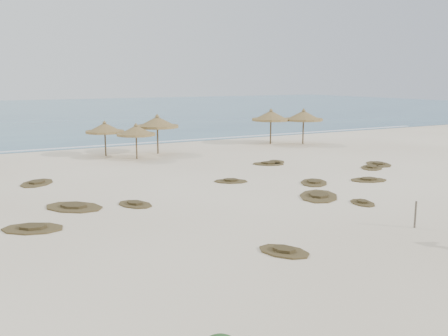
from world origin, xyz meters
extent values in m
plane|color=white|center=(0.00, 0.00, 0.00)|extent=(160.00, 160.00, 0.00)
cube|color=#295C7D|center=(0.00, 75.00, 0.00)|extent=(200.00, 100.00, 0.01)
cube|color=silver|center=(0.00, 26.00, 0.00)|extent=(70.00, 0.60, 0.01)
cylinder|color=brown|center=(-2.75, 20.29, 0.97)|extent=(0.11, 0.11, 1.95)
cylinder|color=brown|center=(-2.75, 20.29, 1.78)|extent=(3.36, 3.36, 0.17)
cone|color=brown|center=(-2.75, 20.29, 2.09)|extent=(3.25, 3.25, 0.70)
cone|color=brown|center=(-2.75, 20.29, 2.51)|extent=(0.33, 0.33, 0.20)
cylinder|color=brown|center=(-1.21, 17.91, 0.95)|extent=(0.11, 0.11, 1.90)
cylinder|color=brown|center=(-1.21, 17.91, 1.74)|extent=(2.96, 2.96, 0.16)
cone|color=brown|center=(-1.21, 17.91, 2.04)|extent=(2.86, 2.86, 0.68)
cone|color=brown|center=(-1.21, 17.91, 2.45)|extent=(0.33, 0.33, 0.20)
cylinder|color=brown|center=(1.05, 19.66, 1.12)|extent=(0.13, 0.13, 2.24)
cylinder|color=brown|center=(1.05, 19.66, 2.05)|extent=(4.17, 4.17, 0.19)
cone|color=brown|center=(1.05, 19.66, 2.40)|extent=(4.03, 4.03, 0.80)
cone|color=brown|center=(1.05, 19.66, 2.88)|extent=(0.38, 0.38, 0.23)
cylinder|color=brown|center=(14.10, 18.89, 1.15)|extent=(0.13, 0.13, 2.31)
cylinder|color=brown|center=(14.10, 18.89, 2.11)|extent=(4.23, 4.23, 0.20)
cone|color=brown|center=(14.10, 18.89, 2.47)|extent=(4.09, 4.09, 0.82)
cone|color=brown|center=(14.10, 18.89, 2.96)|extent=(0.40, 0.40, 0.24)
cylinder|color=brown|center=(11.62, 20.20, 1.15)|extent=(0.13, 0.13, 2.31)
cylinder|color=brown|center=(11.62, 20.20, 2.11)|extent=(3.59, 3.59, 0.20)
cone|color=brown|center=(11.62, 20.20, 2.47)|extent=(3.47, 3.47, 0.82)
cone|color=brown|center=(11.62, 20.20, 2.97)|extent=(0.40, 0.40, 0.24)
cylinder|color=#64594B|center=(2.63, -2.89, 0.52)|extent=(0.08, 0.08, 1.03)
camera|label=1|loc=(-12.48, -15.39, 5.58)|focal=40.00mm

